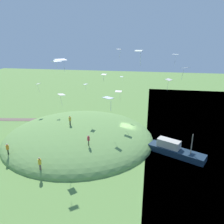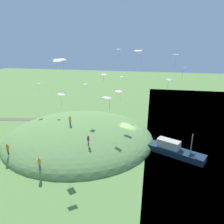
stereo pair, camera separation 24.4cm
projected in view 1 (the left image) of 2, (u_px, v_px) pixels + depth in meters
The scene contains 23 objects.
ground_plane at pixel (128, 136), 40.25m from camera, with size 160.00×160.00×0.00m, color #659044.
grass_hill at pixel (79, 138), 39.67m from camera, with size 26.23×25.63×5.54m, color #6B974E.
dirt_path at pixel (22, 120), 48.31m from camera, with size 14.38×1.63×0.04m, color #6F5B50.
boat_on_lake at pixel (174, 150), 33.78m from camera, with size 8.60×5.71×4.09m.
person_on_hilltop at pixel (70, 119), 37.83m from camera, with size 0.58×0.58×1.67m.
person_walking_path at pixel (40, 162), 28.04m from camera, with size 0.52×0.52×1.82m.
person_near_shore at pixel (7, 148), 31.63m from camera, with size 0.52×0.52×1.74m.
person_with_child at pixel (88, 139), 31.81m from camera, with size 0.50×0.50×1.61m.
kite_0 at pixel (57, 61), 29.79m from camera, with size 1.24×1.18×1.33m.
kite_1 at pixel (86, 84), 39.06m from camera, with size 0.73×0.96×1.22m.
kite_2 at pixel (38, 84), 45.42m from camera, with size 0.83×1.12×2.06m.
kite_3 at pixel (53, 62), 45.38m from camera, with size 0.64×0.47×1.39m.
kite_4 at pixel (61, 95), 30.35m from camera, with size 1.38×1.43×1.75m.
kite_5 at pixel (169, 80), 36.28m from camera, with size 1.33×1.44×2.06m.
kite_6 at pixel (122, 77), 44.20m from camera, with size 0.69×0.53×1.06m.
kite_7 at pixel (104, 75), 36.40m from camera, with size 1.00×0.82×1.35m.
kite_8 at pixel (139, 52), 27.95m from camera, with size 1.06×0.84×1.96m.
kite_9 at pixel (108, 98), 19.74m from camera, with size 1.13×1.06×1.18m.
kite_10 at pixel (175, 55), 41.45m from camera, with size 1.19×0.91×2.27m.
kite_11 at pixel (119, 92), 38.44m from camera, with size 1.15×0.81×1.93m.
kite_12 at pixel (119, 50), 30.17m from camera, with size 0.75×0.75×1.32m.
kite_13 at pixel (61, 60), 22.75m from camera, with size 1.40×1.40×1.31m.
kite_14 at pixel (185, 68), 29.89m from camera, with size 1.35×1.35×1.75m.
Camera 1 is at (-3.44, 36.62, 17.17)m, focal length 35.48 mm.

